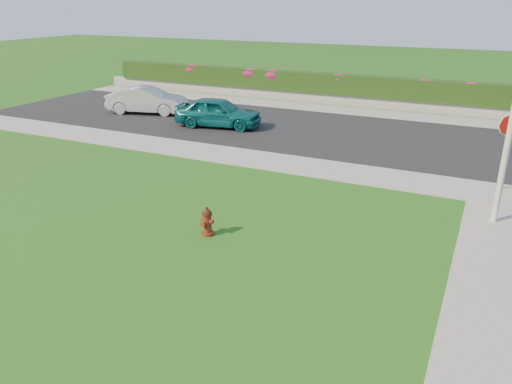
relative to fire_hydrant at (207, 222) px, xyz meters
The scene contains 17 objects.
ground 2.68m from the fire_hydrant, 93.43° to the right, with size 120.00×120.00×0.00m, color black.
street_far 12.47m from the fire_hydrant, 114.45° to the left, with size 26.00×8.00×0.04m, color black.
sidewalk_far 8.85m from the fire_hydrant, 134.14° to the left, with size 24.00×2.00×0.04m, color gray.
curb_corner 9.34m from the fire_hydrant, 42.85° to the left, with size 2.00×2.00×0.04m, color gray.
sidewalk_beyond 16.39m from the fire_hydrant, 94.06° to the left, with size 34.00×2.00×0.04m, color gray.
retaining_wall 17.88m from the fire_hydrant, 93.72° to the left, with size 34.00×0.40×0.60m, color gray.
hedge 18.00m from the fire_hydrant, 93.70° to the left, with size 32.00×0.90×1.10m, color black.
fire_hydrant is the anchor object (origin of this frame).
sedan_teal 11.54m from the fire_hydrant, 118.29° to the left, with size 1.62×4.03×1.37m, color #0B585A.
sedan_silver 15.19m from the fire_hydrant, 132.83° to the left, with size 1.45×4.15×1.37m, color #B3B6BC.
stop_sign 9.52m from the fire_hydrant, 45.18° to the left, with size 0.55×0.42×2.47m.
flower_clump_a 21.41m from the fire_hydrant, 123.41° to the left, with size 1.24×0.79×0.62m, color #A21B47.
flower_clump_b 19.42m from the fire_hydrant, 113.05° to the left, with size 1.30×0.84×0.65m, color #A21B47.
flower_clump_c 18.88m from the fire_hydrant, 108.77° to the left, with size 1.32×0.85×0.66m, color #A21B47.
flower_clump_d 17.99m from the fire_hydrant, 96.41° to the left, with size 1.12×0.72×0.56m, color #A21B47.
flower_clump_e 18.08m from the fire_hydrant, 81.53° to the left, with size 1.06×0.68×0.53m, color #A21B47.
flower_clump_f 18.55m from the fire_hydrant, 74.56° to the left, with size 1.04×0.67×0.52m, color #A21B47.
Camera 1 is at (6.32, -7.25, 5.68)m, focal length 35.00 mm.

